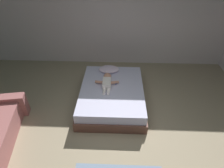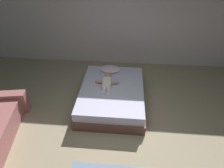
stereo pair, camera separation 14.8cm
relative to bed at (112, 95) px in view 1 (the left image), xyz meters
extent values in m
plane|color=gray|center=(0.16, -1.17, -0.20)|extent=(8.00, 8.00, 0.00)
cube|color=silver|center=(0.16, 1.83, 1.09)|extent=(8.00, 0.12, 2.59)
cube|color=brown|center=(0.00, 0.00, -0.09)|extent=(1.40, 1.79, 0.21)
cube|color=silver|center=(0.00, 0.00, 0.11)|extent=(1.34, 1.72, 0.20)
ellipsoid|color=silver|center=(-0.10, 0.65, 0.26)|extent=(0.48, 0.33, 0.11)
cube|color=white|center=(-0.11, 0.06, 0.27)|extent=(0.18, 0.30, 0.14)
sphere|color=tan|center=(-0.11, 0.28, 0.29)|extent=(0.18, 0.18, 0.18)
cylinder|color=tan|center=(-0.28, 0.10, 0.27)|extent=(0.18, 0.08, 0.06)
cylinder|color=tan|center=(0.05, 0.10, 0.27)|extent=(0.19, 0.09, 0.06)
cylinder|color=white|center=(-0.16, -0.17, 0.24)|extent=(0.06, 0.17, 0.06)
cylinder|color=white|center=(-0.07, -0.17, 0.24)|extent=(0.06, 0.17, 0.06)
cube|color=blue|center=(0.10, 0.18, 0.21)|extent=(0.07, 0.15, 0.01)
cube|color=white|center=(0.13, 0.25, 0.22)|extent=(0.02, 0.03, 0.01)
cube|color=#A25F5E|center=(-2.22, -0.49, 0.04)|extent=(0.99, 0.37, 0.49)
camera|label=1|loc=(0.12, -3.20, 2.72)|focal=30.35mm
camera|label=2|loc=(0.27, -3.19, 2.72)|focal=30.35mm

